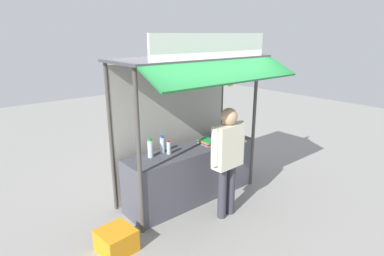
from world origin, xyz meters
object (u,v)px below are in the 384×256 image
(vendor_person, at_px, (228,153))
(plastic_crate, at_px, (116,240))
(banana_bunch_inner_left, at_px, (230,81))
(water_bottle_far_left, at_px, (150,149))
(banana_bunch_inner_right, at_px, (193,81))
(banana_bunch_leftmost, at_px, (164,86))
(water_bottle_right, at_px, (162,145))
(magazine_stack_back_left, at_px, (237,140))
(banana_bunch_rightmost, at_px, (251,74))
(magazine_stack_front_left, at_px, (207,142))
(water_bottle_left, at_px, (169,148))

(vendor_person, relative_size, plastic_crate, 3.98)
(banana_bunch_inner_left, bearing_deg, water_bottle_far_left, 156.13)
(water_bottle_far_left, bearing_deg, banana_bunch_inner_right, -51.84)
(banana_bunch_leftmost, bearing_deg, water_bottle_right, 59.62)
(water_bottle_far_left, distance_m, magazine_stack_back_left, 1.63)
(water_bottle_right, xyz_separation_m, banana_bunch_rightmost, (1.41, -0.58, 1.06))
(banana_bunch_rightmost, relative_size, plastic_crate, 0.59)
(water_bottle_far_left, height_order, water_bottle_right, water_bottle_far_left)
(plastic_crate, bearing_deg, magazine_stack_front_left, 12.40)
(banana_bunch_inner_right, xyz_separation_m, banana_bunch_leftmost, (-0.48, 0.00, -0.01))
(banana_bunch_rightmost, bearing_deg, banana_bunch_inner_left, 179.96)
(banana_bunch_leftmost, bearing_deg, water_bottle_far_left, 81.81)
(water_bottle_left, bearing_deg, banana_bunch_leftmost, -129.62)
(water_bottle_left, relative_size, magazine_stack_back_left, 0.79)
(water_bottle_left, distance_m, magazine_stack_back_left, 1.32)
(water_bottle_right, height_order, plastic_crate, water_bottle_right)
(banana_bunch_leftmost, bearing_deg, banana_bunch_rightmost, -0.03)
(banana_bunch_leftmost, relative_size, vendor_person, 0.14)
(banana_bunch_inner_left, relative_size, vendor_person, 0.18)
(magazine_stack_back_left, bearing_deg, water_bottle_far_left, 167.94)
(water_bottle_right, bearing_deg, banana_bunch_inner_left, -32.14)
(banana_bunch_inner_left, bearing_deg, magazine_stack_back_left, 23.98)
(water_bottle_far_left, bearing_deg, water_bottle_left, -14.49)
(magazine_stack_back_left, xyz_separation_m, banana_bunch_inner_right, (-1.18, -0.18, 1.18))
(banana_bunch_inner_right, bearing_deg, banana_bunch_leftmost, 179.97)
(magazine_stack_front_left, xyz_separation_m, vendor_person, (-0.29, -0.77, 0.09))
(banana_bunch_inner_right, distance_m, banana_bunch_leftmost, 0.48)
(water_bottle_left, bearing_deg, magazine_stack_front_left, -2.47)
(water_bottle_right, xyz_separation_m, plastic_crate, (-1.18, -0.61, -0.89))
(banana_bunch_inner_left, bearing_deg, vendor_person, -136.97)
(water_bottle_far_left, relative_size, water_bottle_right, 1.09)
(water_bottle_left, relative_size, magazine_stack_front_left, 0.69)
(magazine_stack_front_left, bearing_deg, banana_bunch_inner_left, -77.73)
(water_bottle_left, height_order, magazine_stack_front_left, water_bottle_left)
(banana_bunch_rightmost, bearing_deg, vendor_person, -158.01)
(banana_bunch_leftmost, xyz_separation_m, banana_bunch_inner_left, (1.25, -0.00, -0.05))
(water_bottle_far_left, bearing_deg, banana_bunch_leftmost, -98.19)
(magazine_stack_front_left, height_order, plastic_crate, magazine_stack_front_left)
(magazine_stack_back_left, bearing_deg, water_bottle_left, 168.50)
(banana_bunch_inner_right, height_order, vendor_person, banana_bunch_inner_right)
(banana_bunch_inner_right, xyz_separation_m, banana_bunch_rightmost, (1.27, -0.00, -0.00))
(water_bottle_left, height_order, banana_bunch_inner_right, banana_bunch_inner_right)
(banana_bunch_rightmost, height_order, vendor_person, banana_bunch_rightmost)
(water_bottle_right, relative_size, banana_bunch_rightmost, 1.08)
(vendor_person, bearing_deg, banana_bunch_leftmost, 156.20)
(water_bottle_right, relative_size, magazine_stack_front_left, 0.83)
(water_bottle_far_left, height_order, magazine_stack_back_left, water_bottle_far_left)
(magazine_stack_back_left, xyz_separation_m, vendor_person, (-0.79, -0.54, 0.11))
(water_bottle_far_left, xyz_separation_m, water_bottle_right, (0.26, 0.05, -0.01))
(magazine_stack_back_left, relative_size, banana_bunch_inner_right, 1.23)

